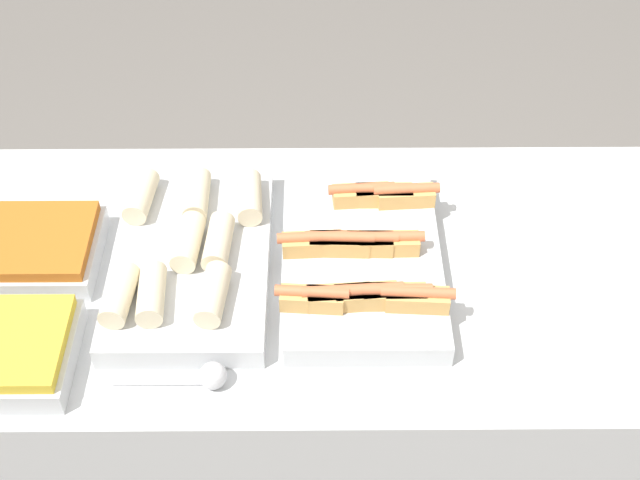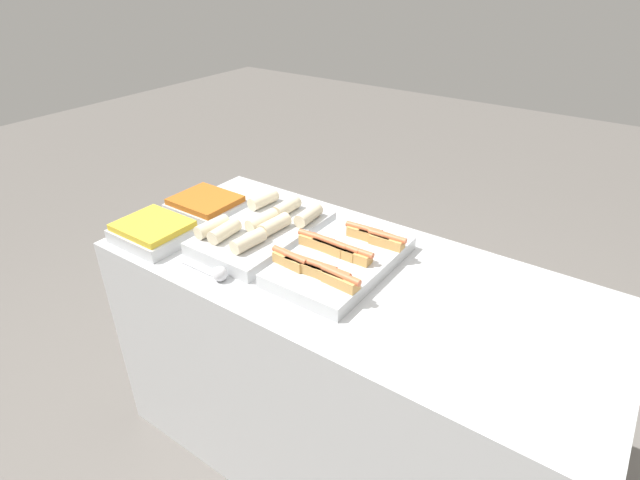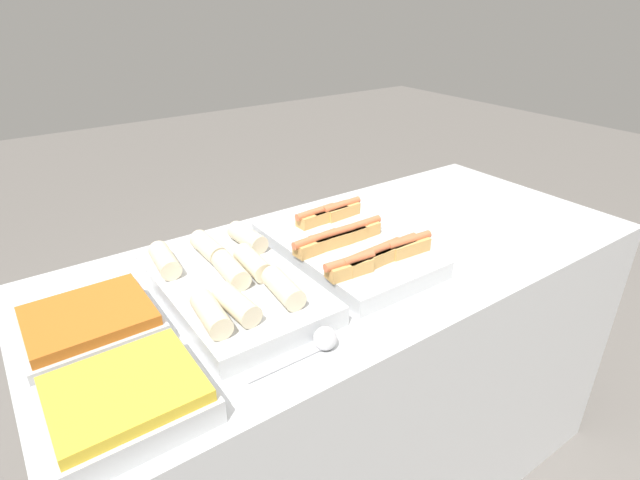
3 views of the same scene
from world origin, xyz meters
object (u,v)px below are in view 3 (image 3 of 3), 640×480
tray_side_back (91,326)px  tray_hotdogs (347,246)px  serving_spoon_near (321,341)px  tray_wraps (232,283)px  tray_side_front (127,400)px

tray_side_back → tray_hotdogs: bearing=-2.4°
tray_side_back → serving_spoon_near: 0.50m
tray_wraps → serving_spoon_near: tray_wraps is taller
tray_side_back → tray_wraps: bearing=-3.9°
tray_hotdogs → tray_side_back: tray_hotdogs is taller
tray_wraps → serving_spoon_near: bearing=-78.8°
tray_hotdogs → tray_wraps: (-0.35, 0.01, -0.00)m
tray_side_front → tray_side_back: 0.27m
tray_side_front → tray_side_back: same height
serving_spoon_near → tray_wraps: bearing=101.2°
tray_hotdogs → tray_wraps: 0.35m
tray_wraps → serving_spoon_near: (0.06, -0.29, -0.01)m
tray_wraps → tray_side_back: 0.33m
tray_side_back → serving_spoon_near: (0.38, -0.32, -0.01)m
tray_hotdogs → tray_side_back: bearing=177.6°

